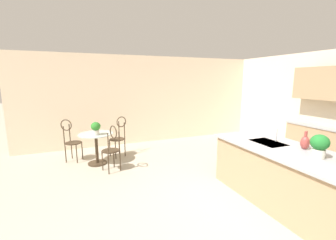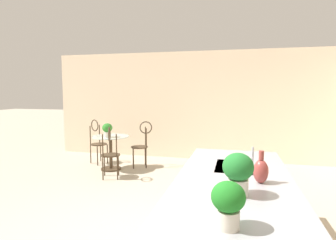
{
  "view_description": "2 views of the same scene",
  "coord_description": "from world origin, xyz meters",
  "px_view_note": "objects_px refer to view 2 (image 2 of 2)",
  "views": [
    {
      "loc": [
        2.53,
        -2.16,
        2.0
      ],
      "look_at": [
        -1.66,
        -0.44,
        1.16
      ],
      "focal_mm": 23.85,
      "sensor_mm": 36.0,
      "label": 1
    },
    {
      "loc": [
        2.76,
        0.86,
        1.72
      ],
      "look_at": [
        -1.8,
        -0.26,
        1.23
      ],
      "focal_mm": 29.96,
      "sensor_mm": 36.0,
      "label": 2
    }
  ],
  "objects_px": {
    "chair_by_island": "(97,139)",
    "potted_plant_counter_far": "(228,202)",
    "vase_on_counter": "(261,171)",
    "chair_near_window": "(142,142)",
    "potted_plant_on_table": "(107,129)",
    "bistro_table": "(111,149)",
    "chair_toward_desk": "(110,150)",
    "potted_plant_counter_near": "(238,171)"
  },
  "relations": [
    {
      "from": "chair_by_island",
      "to": "potted_plant_counter_far",
      "type": "xyz_separation_m",
      "value": [
        4.4,
        3.18,
        0.51
      ]
    },
    {
      "from": "chair_by_island",
      "to": "vase_on_counter",
      "type": "xyz_separation_m",
      "value": [
        3.5,
        3.44,
        0.46
      ]
    },
    {
      "from": "chair_near_window",
      "to": "potted_plant_on_table",
      "type": "relative_size",
      "value": 3.48
    },
    {
      "from": "chair_near_window",
      "to": "vase_on_counter",
      "type": "bearing_deg",
      "value": 33.76
    },
    {
      "from": "bistro_table",
      "to": "chair_by_island",
      "type": "relative_size",
      "value": 0.77
    },
    {
      "from": "potted_plant_on_table",
      "to": "vase_on_counter",
      "type": "bearing_deg",
      "value": 44.72
    },
    {
      "from": "chair_near_window",
      "to": "chair_toward_desk",
      "type": "relative_size",
      "value": 1.0
    },
    {
      "from": "chair_near_window",
      "to": "potted_plant_on_table",
      "type": "bearing_deg",
      "value": -49.38
    },
    {
      "from": "chair_toward_desk",
      "to": "potted_plant_counter_near",
      "type": "bearing_deg",
      "value": 40.69
    },
    {
      "from": "chair_by_island",
      "to": "potted_plant_counter_near",
      "type": "relative_size",
      "value": 3.12
    },
    {
      "from": "chair_toward_desk",
      "to": "chair_by_island",
      "type": "bearing_deg",
      "value": -141.55
    },
    {
      "from": "bistro_table",
      "to": "chair_toward_desk",
      "type": "relative_size",
      "value": 0.77
    },
    {
      "from": "bistro_table",
      "to": "chair_by_island",
      "type": "bearing_deg",
      "value": -128.82
    },
    {
      "from": "potted_plant_on_table",
      "to": "vase_on_counter",
      "type": "xyz_separation_m",
      "value": [
        2.91,
        2.88,
        0.12
      ]
    },
    {
      "from": "bistro_table",
      "to": "vase_on_counter",
      "type": "relative_size",
      "value": 2.78
    },
    {
      "from": "chair_toward_desk",
      "to": "potted_plant_counter_near",
      "type": "relative_size",
      "value": 3.12
    },
    {
      "from": "chair_toward_desk",
      "to": "potted_plant_on_table",
      "type": "distance_m",
      "value": 0.63
    },
    {
      "from": "vase_on_counter",
      "to": "potted_plant_counter_near",
      "type": "bearing_deg",
      "value": -29.33
    },
    {
      "from": "chair_by_island",
      "to": "bistro_table",
      "type": "bearing_deg",
      "value": 51.18
    },
    {
      "from": "potted_plant_counter_near",
      "to": "vase_on_counter",
      "type": "height_order",
      "value": "potted_plant_counter_near"
    },
    {
      "from": "potted_plant_counter_far",
      "to": "vase_on_counter",
      "type": "height_order",
      "value": "vase_on_counter"
    },
    {
      "from": "potted_plant_on_table",
      "to": "potted_plant_counter_near",
      "type": "bearing_deg",
      "value": 39.47
    },
    {
      "from": "bistro_table",
      "to": "chair_near_window",
      "type": "bearing_deg",
      "value": 121.98
    },
    {
      "from": "chair_toward_desk",
      "to": "potted_plant_counter_far",
      "type": "bearing_deg",
      "value": 35.06
    },
    {
      "from": "chair_by_island",
      "to": "potted_plant_on_table",
      "type": "height_order",
      "value": "chair_by_island"
    },
    {
      "from": "chair_near_window",
      "to": "potted_plant_on_table",
      "type": "height_order",
      "value": "chair_near_window"
    },
    {
      "from": "chair_toward_desk",
      "to": "potted_plant_counter_far",
      "type": "height_order",
      "value": "potted_plant_counter_far"
    },
    {
      "from": "potted_plant_on_table",
      "to": "chair_toward_desk",
      "type": "bearing_deg",
      "value": 31.02
    },
    {
      "from": "potted_plant_counter_far",
      "to": "potted_plant_counter_near",
      "type": "distance_m",
      "value": 0.55
    },
    {
      "from": "bistro_table",
      "to": "potted_plant_on_table",
      "type": "relative_size",
      "value": 2.67
    },
    {
      "from": "chair_by_island",
      "to": "potted_plant_counter_near",
      "type": "xyz_separation_m",
      "value": [
        3.85,
        3.24,
        0.54
      ]
    },
    {
      "from": "bistro_table",
      "to": "potted_plant_counter_far",
      "type": "relative_size",
      "value": 2.83
    },
    {
      "from": "chair_by_island",
      "to": "potted_plant_counter_near",
      "type": "height_order",
      "value": "potted_plant_counter_near"
    },
    {
      "from": "chair_by_island",
      "to": "potted_plant_on_table",
      "type": "xyz_separation_m",
      "value": [
        0.59,
        0.56,
        0.34
      ]
    },
    {
      "from": "chair_by_island",
      "to": "chair_toward_desk",
      "type": "distance_m",
      "value": 1.34
    },
    {
      "from": "bistro_table",
      "to": "potted_plant_counter_far",
      "type": "bearing_deg",
      "value": 33.61
    },
    {
      "from": "chair_toward_desk",
      "to": "potted_plant_counter_far",
      "type": "xyz_separation_m",
      "value": [
        3.35,
        2.35,
        0.51
      ]
    },
    {
      "from": "chair_by_island",
      "to": "potted_plant_on_table",
      "type": "relative_size",
      "value": 3.48
    },
    {
      "from": "chair_by_island",
      "to": "potted_plant_counter_far",
      "type": "relative_size",
      "value": 3.68
    },
    {
      "from": "vase_on_counter",
      "to": "potted_plant_on_table",
      "type": "bearing_deg",
      "value": -135.28
    },
    {
      "from": "potted_plant_on_table",
      "to": "vase_on_counter",
      "type": "relative_size",
      "value": 1.04
    },
    {
      "from": "bistro_table",
      "to": "chair_toward_desk",
      "type": "height_order",
      "value": "chair_toward_desk"
    }
  ]
}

